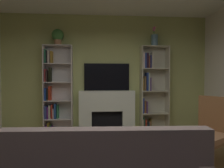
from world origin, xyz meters
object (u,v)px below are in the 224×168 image
object	(u,v)px
tv	(107,77)
vase_with_flowers	(155,40)
armchair	(209,131)
fireplace	(107,112)
potted_plant	(58,36)
bookshelf_left	(55,93)
bookshelf_right	(150,91)

from	to	relation	value
tv	vase_with_flowers	size ratio (longest dim) A/B	2.29
armchair	fireplace	bearing A→B (deg)	131.42
fireplace	potted_plant	bearing A→B (deg)	-177.86
tv	bookshelf_left	xyz separation A→B (m)	(-1.21, -0.07, -0.38)
potted_plant	fireplace	bearing A→B (deg)	2.14
armchair	vase_with_flowers	bearing A→B (deg)	103.51
potted_plant	armchair	xyz separation A→B (m)	(2.67, -1.70, -1.80)
bookshelf_left	armchair	bearing A→B (deg)	-32.55
tv	bookshelf_left	size ratio (longest dim) A/B	0.51
vase_with_flowers	bookshelf_right	bearing A→B (deg)	156.02
tv	vase_with_flowers	distance (m)	1.44
bookshelf_right	potted_plant	distance (m)	2.53
bookshelf_left	tv	bearing A→B (deg)	3.27
bookshelf_right	potted_plant	xyz separation A→B (m)	(-2.18, -0.04, 1.28)
bookshelf_right	bookshelf_left	bearing A→B (deg)	179.62
fireplace	bookshelf_left	distance (m)	1.29
vase_with_flowers	armchair	distance (m)	2.48
bookshelf_left	potted_plant	distance (m)	1.32
fireplace	vase_with_flowers	size ratio (longest dim) A/B	3.01
potted_plant	vase_with_flowers	distance (m)	2.26
fireplace	potted_plant	distance (m)	2.10
fireplace	armchair	distance (m)	2.33
fireplace	armchair	size ratio (longest dim) A/B	1.32
fireplace	potted_plant	size ratio (longest dim) A/B	3.87
bookshelf_right	potted_plant	world-z (taller)	potted_plant
bookshelf_right	potted_plant	size ratio (longest dim) A/B	5.79
fireplace	bookshelf_left	size ratio (longest dim) A/B	0.67
bookshelf_left	armchair	size ratio (longest dim) A/B	1.98
bookshelf_right	vase_with_flowers	bearing A→B (deg)	-23.98
bookshelf_left	vase_with_flowers	world-z (taller)	vase_with_flowers
tv	potted_plant	distance (m)	1.47
fireplace	vase_with_flowers	bearing A→B (deg)	-2.18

